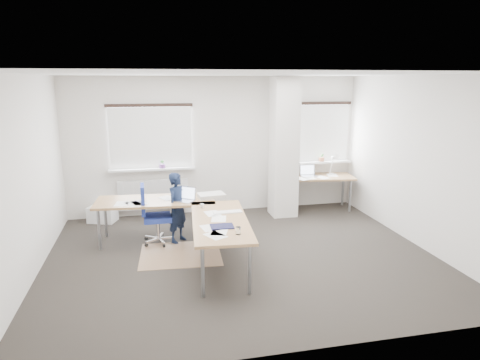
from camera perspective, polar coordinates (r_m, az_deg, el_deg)
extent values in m
plane|color=black|center=(6.86, 0.19, -10.14)|extent=(6.00, 6.00, 0.00)
cube|color=silver|center=(8.85, -3.29, 4.61)|extent=(6.00, 0.04, 2.80)
cube|color=silver|center=(4.11, 7.75, -5.58)|extent=(6.00, 0.04, 2.80)
cube|color=silver|center=(6.50, -26.59, 0.10)|extent=(0.04, 5.00, 2.80)
cube|color=silver|center=(7.65, 22.74, 2.25)|extent=(0.04, 5.00, 2.80)
cube|color=white|center=(6.30, 0.21, 13.96)|extent=(6.00, 5.00, 0.04)
cube|color=silver|center=(8.63, 5.87, 4.27)|extent=(0.50, 0.50, 2.78)
cube|color=white|center=(8.69, -11.81, 5.53)|extent=(1.60, 0.04, 1.20)
cube|color=white|center=(8.65, -11.81, 5.50)|extent=(1.60, 0.02, 1.20)
cube|color=white|center=(8.72, -11.62, 1.43)|extent=(1.70, 0.20, 0.04)
cube|color=white|center=(9.43, 10.74, 6.15)|extent=(1.20, 0.04, 1.20)
cube|color=white|center=(9.39, 10.84, 6.12)|extent=(1.20, 0.02, 1.20)
cube|color=white|center=(9.46, 10.75, 2.37)|extent=(1.30, 0.20, 0.04)
cube|color=white|center=(8.86, -11.46, -1.90)|extent=(1.40, 0.10, 0.60)
cylinder|color=#6B397E|center=(8.70, -10.31, 1.86)|extent=(0.12, 0.12, 0.08)
imported|color=#276327|center=(8.69, -10.33, 2.13)|extent=(0.09, 0.06, 0.17)
cylinder|color=#99573B|center=(9.43, 10.81, 2.71)|extent=(0.12, 0.12, 0.08)
imported|color=#276327|center=(9.42, 10.82, 2.96)|extent=(0.09, 0.07, 0.17)
cube|color=#8D6A4C|center=(6.99, -7.92, -9.78)|extent=(1.33, 1.15, 0.01)
cube|color=white|center=(8.83, -17.86, -4.35)|extent=(0.60, 0.51, 0.30)
cube|color=olive|center=(7.42, -11.20, -2.76)|extent=(2.06, 0.96, 0.04)
cube|color=olive|center=(6.27, -2.68, -5.48)|extent=(0.96, 2.06, 0.04)
cylinder|color=gray|center=(7.36, -18.27, -6.29)|extent=(0.05, 0.05, 0.69)
cylinder|color=gray|center=(7.92, -17.48, -4.86)|extent=(0.05, 0.05, 0.69)
cylinder|color=gray|center=(7.80, -4.32, -4.55)|extent=(0.05, 0.05, 0.69)
cylinder|color=gray|center=(5.56, -4.99, -12.11)|extent=(0.05, 0.05, 0.69)
cylinder|color=gray|center=(5.61, 1.28, -11.81)|extent=(0.05, 0.05, 0.69)
cylinder|color=gray|center=(7.26, -0.88, -5.86)|extent=(0.05, 0.05, 0.69)
cube|color=#B7B7BC|center=(7.25, -7.50, -2.77)|extent=(0.40, 0.39, 0.01)
cube|color=#B7B7BC|center=(7.31, -7.02, -1.70)|extent=(0.28, 0.24, 0.22)
cube|color=silver|center=(7.31, -7.02, -1.70)|extent=(0.24, 0.21, 0.19)
cube|color=white|center=(6.58, -1.67, -4.29)|extent=(0.44, 0.15, 0.02)
cube|color=black|center=(5.96, -2.41, -6.20)|extent=(0.33, 0.25, 0.01)
cube|color=beige|center=(7.43, -3.85, -2.07)|extent=(0.48, 0.37, 0.07)
imported|color=white|center=(6.83, -5.06, -3.47)|extent=(0.08, 0.08, 0.07)
cylinder|color=silver|center=(5.67, -0.24, -6.76)|extent=(0.07, 0.07, 0.10)
cube|color=olive|center=(9.24, 10.58, 0.42)|extent=(1.48, 0.89, 0.04)
cylinder|color=gray|center=(8.96, 7.17, -2.27)|extent=(0.05, 0.05, 0.69)
cylinder|color=gray|center=(9.27, 14.47, -2.07)|extent=(0.05, 0.05, 0.69)
cylinder|color=gray|center=(9.43, 6.58, -1.46)|extent=(0.05, 0.05, 0.69)
cylinder|color=gray|center=(9.72, 13.55, -1.31)|extent=(0.05, 0.05, 0.69)
cube|color=#B7B7BC|center=(9.16, 9.15, 0.54)|extent=(0.34, 0.24, 0.01)
cube|color=#B7B7BC|center=(9.24, 8.95, 1.37)|extent=(0.33, 0.06, 0.22)
cube|color=silver|center=(9.24, 8.95, 1.37)|extent=(0.29, 0.04, 0.19)
cylinder|color=white|center=(9.46, 12.04, 0.83)|extent=(0.10, 0.10, 0.02)
cylinder|color=white|center=(9.42, 12.10, 1.96)|extent=(0.02, 0.16, 0.38)
cylinder|color=white|center=(9.28, 12.47, 3.15)|extent=(0.02, 0.29, 0.13)
cone|color=white|center=(9.15, 12.82, 2.87)|extent=(0.14, 0.16, 0.17)
cube|color=navy|center=(7.37, -10.94, -4.95)|extent=(0.46, 0.46, 0.08)
cube|color=navy|center=(7.28, -12.83, -2.55)|extent=(0.06, 0.39, 0.49)
cylinder|color=silver|center=(7.43, -10.88, -6.32)|extent=(0.06, 0.06, 0.33)
cylinder|color=black|center=(7.52, -8.85, -7.87)|extent=(0.06, 0.03, 0.06)
cylinder|color=black|center=(7.74, -10.29, -7.31)|extent=(0.05, 0.06, 0.06)
cylinder|color=black|center=(7.65, -12.40, -7.66)|extent=(0.06, 0.06, 0.06)
cylinder|color=black|center=(7.37, -12.37, -8.47)|extent=(0.06, 0.06, 0.06)
cylinder|color=black|center=(7.29, -10.10, -8.62)|extent=(0.05, 0.07, 0.06)
imported|color=black|center=(7.34, -8.30, -3.66)|extent=(0.51, 0.52, 1.21)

